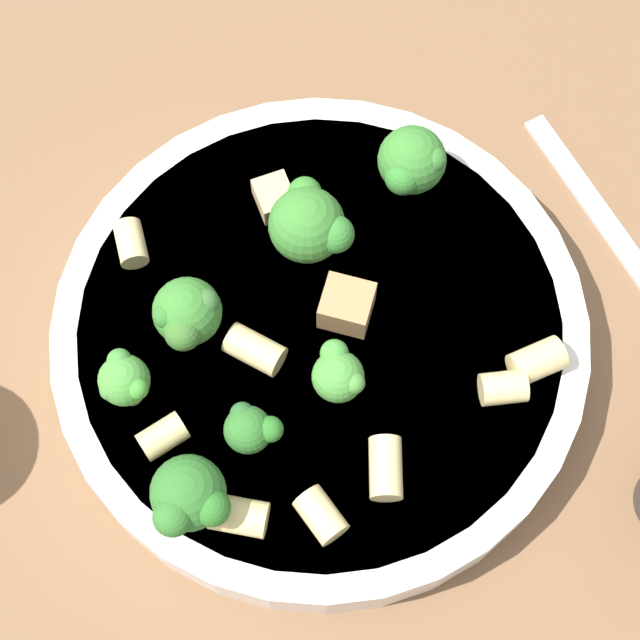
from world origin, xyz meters
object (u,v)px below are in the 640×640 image
at_px(rigatoni_5, 537,361).
at_px(rigatoni_7, 255,350).
at_px(broccoli_floret_2, 187,314).
at_px(chicken_chunk_1, 274,197).
at_px(broccoli_floret_5, 309,224).
at_px(rigatoni_1, 501,396).
at_px(rigatoni_4, 321,515).
at_px(broccoli_floret_3, 412,162).
at_px(chicken_chunk_0, 347,305).
at_px(pasta_bowl, 320,338).
at_px(broccoli_floret_0, 124,380).
at_px(broccoli_floret_4, 189,497).
at_px(rigatoni_6, 131,243).
at_px(broccoli_floret_1, 249,428).
at_px(rigatoni_0, 242,517).
at_px(broccoli_floret_6, 338,375).
at_px(rigatoni_3, 386,468).
at_px(rigatoni_2, 163,436).

bearing_deg(rigatoni_5, rigatoni_7, -161.39).
xyz_separation_m(broccoli_floret_2, chicken_chunk_1, (0.01, 0.08, -0.02)).
distance_m(broccoli_floret_5, rigatoni_7, 0.07).
bearing_deg(broccoli_floret_2, rigatoni_1, 7.74).
xyz_separation_m(broccoli_floret_2, rigatoni_4, (0.09, -0.06, -0.02)).
distance_m(broccoli_floret_3, broccoli_floret_5, 0.06).
relative_size(rigatoni_5, chicken_chunk_0, 1.04).
bearing_deg(rigatoni_7, pasta_bowl, 45.94).
bearing_deg(rigatoni_7, broccoli_floret_2, 179.90).
relative_size(broccoli_floret_0, broccoli_floret_4, 0.89).
xyz_separation_m(pasta_bowl, broccoli_floret_0, (-0.07, -0.06, 0.04)).
bearing_deg(broccoli_floret_0, broccoli_floret_3, 61.26).
bearing_deg(broccoli_floret_3, rigatoni_6, -144.05).
height_order(broccoli_floret_5, rigatoni_6, broccoli_floret_5).
relative_size(broccoli_floret_1, chicken_chunk_0, 1.25).
xyz_separation_m(rigatoni_0, rigatoni_6, (-0.10, 0.11, -0.00)).
xyz_separation_m(broccoli_floret_0, rigatoni_7, (0.05, 0.04, -0.01)).
bearing_deg(broccoli_floret_0, chicken_chunk_1, 78.38).
bearing_deg(broccoli_floret_5, broccoli_floret_4, -90.34).
relative_size(broccoli_floret_6, chicken_chunk_0, 1.40).
bearing_deg(rigatoni_3, rigatoni_7, 157.84).
xyz_separation_m(broccoli_floret_6, rigatoni_2, (-0.07, -0.05, -0.01)).
relative_size(broccoli_floret_5, rigatoni_5, 1.75).
bearing_deg(chicken_chunk_1, rigatoni_4, -60.55).
relative_size(broccoli_floret_3, rigatoni_7, 1.46).
height_order(broccoli_floret_1, broccoli_floret_6, broccoli_floret_6).
bearing_deg(broccoli_floret_5, broccoli_floret_1, -83.86).
xyz_separation_m(broccoli_floret_2, rigatoni_7, (0.03, -0.00, -0.02)).
relative_size(broccoli_floret_0, rigatoni_2, 1.60).
distance_m(broccoli_floret_1, broccoli_floret_4, 0.04).
bearing_deg(rigatoni_1, rigatoni_4, -125.04).
xyz_separation_m(broccoli_floret_2, rigatoni_2, (0.01, -0.05, -0.02)).
height_order(rigatoni_5, chicken_chunk_1, rigatoni_5).
relative_size(broccoli_floret_1, rigatoni_3, 1.06).
height_order(rigatoni_3, chicken_chunk_0, chicken_chunk_0).
height_order(pasta_bowl, rigatoni_3, rigatoni_3).
relative_size(broccoli_floret_1, broccoli_floret_2, 0.78).
bearing_deg(rigatoni_6, chicken_chunk_0, 3.33).
bearing_deg(broccoli_floret_3, rigatoni_0, -93.65).
xyz_separation_m(broccoli_floret_2, broccoli_floret_3, (0.07, 0.11, 0.00)).
bearing_deg(rigatoni_3, broccoli_floret_6, 139.78).
xyz_separation_m(broccoli_floret_3, broccoli_floret_5, (-0.03, -0.05, 0.00)).
xyz_separation_m(broccoli_floret_0, rigatoni_6, (-0.03, 0.07, -0.01)).
xyz_separation_m(rigatoni_4, rigatoni_6, (-0.14, 0.09, -0.00)).
height_order(broccoli_floret_2, rigatoni_5, broccoli_floret_2).
bearing_deg(chicken_chunk_0, chicken_chunk_1, 141.89).
relative_size(pasta_bowl, broccoli_floret_4, 6.80).
xyz_separation_m(broccoli_floret_3, broccoli_floret_4, (-0.04, -0.19, -0.00)).
distance_m(broccoli_floret_1, broccoli_floret_5, 0.10).
xyz_separation_m(broccoli_floret_4, rigatoni_0, (0.02, 0.00, -0.01)).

